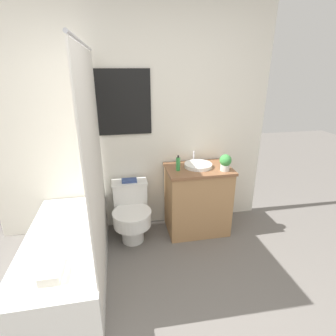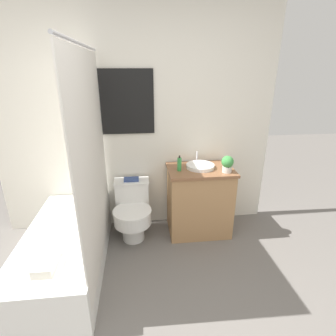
{
  "view_description": "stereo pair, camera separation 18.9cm",
  "coord_description": "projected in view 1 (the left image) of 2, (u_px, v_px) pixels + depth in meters",
  "views": [
    {
      "loc": [
        -0.17,
        -0.9,
        1.81
      ],
      "look_at": [
        0.3,
        1.48,
        0.88
      ],
      "focal_mm": 28.0,
      "sensor_mm": 36.0,
      "label": 1
    },
    {
      "loc": [
        0.02,
        -0.93,
        1.81
      ],
      "look_at": [
        0.3,
        1.48,
        0.88
      ],
      "focal_mm": 28.0,
      "sensor_mm": 36.0,
      "label": 2
    }
  ],
  "objects": [
    {
      "name": "vanity",
      "position": [
        197.0,
        199.0,
        3.02
      ],
      "size": [
        0.71,
        0.5,
        0.79
      ],
      "color": "#AD7F51",
      "rests_on": "ground_plane"
    },
    {
      "name": "sink",
      "position": [
        198.0,
        165.0,
        2.89
      ],
      "size": [
        0.31,
        0.34,
        0.13
      ],
      "color": "white",
      "rests_on": "vanity"
    },
    {
      "name": "wall_back",
      "position": [
        133.0,
        122.0,
        2.85
      ],
      "size": [
        3.07,
        0.07,
        2.5
      ],
      "color": "silver",
      "rests_on": "ground_plane"
    },
    {
      "name": "potted_plant",
      "position": [
        225.0,
        162.0,
        2.76
      ],
      "size": [
        0.13,
        0.13,
        0.18
      ],
      "color": "beige",
      "rests_on": "vanity"
    },
    {
      "name": "book_on_tank",
      "position": [
        129.0,
        180.0,
        2.9
      ],
      "size": [
        0.17,
        0.11,
        0.02
      ],
      "color": "#33477F",
      "rests_on": "toilet"
    },
    {
      "name": "soap_bottle",
      "position": [
        178.0,
        164.0,
        2.77
      ],
      "size": [
        0.04,
        0.04,
        0.17
      ],
      "color": "green",
      "rests_on": "vanity"
    },
    {
      "name": "toilet",
      "position": [
        131.0,
        212.0,
        2.88
      ],
      "size": [
        0.41,
        0.56,
        0.63
      ],
      "color": "white",
      "rests_on": "ground_plane"
    },
    {
      "name": "shower_area",
      "position": [
        69.0,
        250.0,
        2.37
      ],
      "size": [
        0.68,
        1.51,
        1.98
      ],
      "color": "white",
      "rests_on": "ground_plane"
    }
  ]
}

